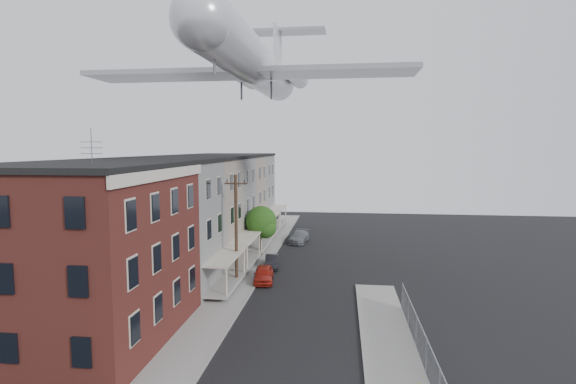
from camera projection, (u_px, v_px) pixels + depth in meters
name	position (u px, v px, depth m)	size (l,w,h in m)	color
sidewalk_left	(253.00, 265.00, 42.34)	(3.00, 62.00, 0.12)	gray
sidewalk_right	(393.00, 363.00, 23.25)	(3.00, 26.00, 0.12)	gray
curb_left	(268.00, 266.00, 42.16)	(0.15, 62.00, 0.14)	gray
curb_right	(364.00, 361.00, 23.42)	(0.15, 26.00, 0.14)	gray
corner_building	(83.00, 252.00, 25.81)	(10.31, 12.30, 12.15)	#381712
row_house_a	(152.00, 225.00, 35.19)	(11.98, 7.00, 10.30)	slate
row_house_b	(184.00, 212.00, 42.11)	(11.98, 7.00, 10.30)	gray
row_house_c	(206.00, 203.00, 49.02)	(11.98, 7.00, 10.30)	slate
row_house_d	(223.00, 196.00, 55.94)	(11.98, 7.00, 10.30)	gray
row_house_e	(236.00, 190.00, 62.85)	(11.98, 7.00, 10.30)	slate
chainlink_fence	(426.00, 356.00, 21.99)	(0.06, 18.06, 1.90)	gray
utility_pole	(236.00, 229.00, 35.96)	(1.80, 0.26, 9.00)	black
street_tree	(262.00, 223.00, 45.85)	(3.22, 3.20, 5.20)	black
car_near	(264.00, 274.00, 37.30)	(1.56, 3.89, 1.32)	#AA2115
car_mid	(272.00, 262.00, 41.75)	(1.22, 3.49, 1.15)	black
car_far	(299.00, 237.00, 52.80)	(1.84, 4.53, 1.32)	slate
airplane	(255.00, 64.00, 37.94)	(26.30, 30.03, 8.74)	silver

